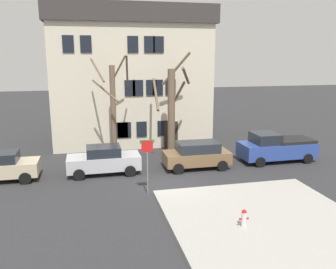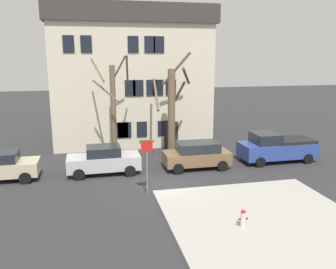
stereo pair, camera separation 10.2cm
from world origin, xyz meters
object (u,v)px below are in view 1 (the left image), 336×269
at_px(car_beige_sedan, 1,167).
at_px(car_silver_sedan, 104,160).
at_px(tree_bare_mid, 172,108).
at_px(tree_bare_near, 113,107).
at_px(fire_hydrant, 244,218).
at_px(building_main, 130,75).
at_px(pickup_truck_blue, 276,147).
at_px(car_brown_wagon, 197,155).
at_px(bicycle_leaning, 104,156).
at_px(street_sign_pole, 147,157).

height_order(car_beige_sedan, car_silver_sedan, car_silver_sedan).
height_order(tree_bare_mid, car_silver_sedan, tree_bare_mid).
height_order(tree_bare_near, fire_hydrant, tree_bare_near).
bearing_deg(building_main, tree_bare_near, -109.75).
relative_size(car_beige_sedan, pickup_truck_blue, 0.81).
bearing_deg(car_brown_wagon, tree_bare_near, 145.53).
relative_size(tree_bare_near, bicycle_leaning, 4.21).
distance_m(tree_bare_mid, fire_hydrant, 12.05).
bearing_deg(bicycle_leaning, tree_bare_mid, 2.25).
height_order(car_brown_wagon, fire_hydrant, car_brown_wagon).
height_order(building_main, tree_bare_mid, building_main).
xyz_separation_m(car_beige_sedan, fire_hydrant, (11.31, -8.71, -0.34)).
height_order(tree_bare_near, bicycle_leaning, tree_bare_near).
bearing_deg(building_main, car_silver_sedan, -108.22).
bearing_deg(car_beige_sedan, car_silver_sedan, -0.32).
height_order(building_main, street_sign_pole, building_main).
xyz_separation_m(building_main, car_beige_sedan, (-8.71, -8.40, -4.72)).
bearing_deg(building_main, car_brown_wagon, -69.82).
distance_m(tree_bare_mid, car_beige_sedan, 11.65).
height_order(car_brown_wagon, pickup_truck_blue, pickup_truck_blue).
distance_m(building_main, car_beige_sedan, 12.99).
height_order(tree_bare_near, street_sign_pole, tree_bare_near).
height_order(building_main, fire_hydrant, building_main).
relative_size(building_main, car_brown_wagon, 3.07).
distance_m(tree_bare_mid, street_sign_pole, 7.71).
bearing_deg(car_beige_sedan, street_sign_pole, -26.71).
distance_m(car_brown_wagon, bicycle_leaning, 6.57).
xyz_separation_m(pickup_truck_blue, street_sign_pole, (-9.74, -4.10, 1.09)).
distance_m(tree_bare_near, tree_bare_mid, 4.12).
bearing_deg(fire_hydrant, tree_bare_near, 110.53).
bearing_deg(car_silver_sedan, tree_bare_near, 74.28).
height_order(tree_bare_mid, pickup_truck_blue, tree_bare_mid).
height_order(car_beige_sedan, fire_hydrant, car_beige_sedan).
bearing_deg(tree_bare_mid, bicycle_leaning, -177.75).
bearing_deg(pickup_truck_blue, car_brown_wagon, -176.89).
height_order(tree_bare_mid, street_sign_pole, tree_bare_mid).
relative_size(tree_bare_mid, car_brown_wagon, 1.75).
xyz_separation_m(car_silver_sedan, car_brown_wagon, (5.95, -0.21, 0.03)).
height_order(tree_bare_near, car_beige_sedan, tree_bare_near).
relative_size(street_sign_pole, bicycle_leaning, 1.72).
bearing_deg(car_beige_sedan, pickup_truck_blue, 0.24).
bearing_deg(tree_bare_near, car_brown_wagon, -34.47).
bearing_deg(street_sign_pole, fire_hydrant, -54.76).
distance_m(pickup_truck_blue, street_sign_pole, 10.62).
relative_size(car_brown_wagon, bicycle_leaning, 2.47).
height_order(pickup_truck_blue, fire_hydrant, pickup_truck_blue).
height_order(car_silver_sedan, pickup_truck_blue, pickup_truck_blue).
relative_size(pickup_truck_blue, street_sign_pole, 1.76).
bearing_deg(car_brown_wagon, car_silver_sedan, 177.96).
height_order(pickup_truck_blue, street_sign_pole, street_sign_pole).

